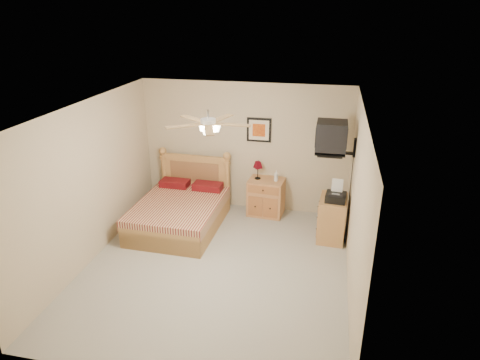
# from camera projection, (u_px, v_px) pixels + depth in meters

# --- Properties ---
(floor) EXTENTS (4.50, 4.50, 0.00)m
(floor) POSITION_uv_depth(u_px,v_px,m) (216.00, 267.00, 6.67)
(floor) COLOR #A09C91
(floor) RESTS_ON ground
(ceiling) EXTENTS (4.00, 4.50, 0.04)m
(ceiling) POSITION_uv_depth(u_px,v_px,m) (212.00, 109.00, 5.72)
(ceiling) COLOR white
(ceiling) RESTS_ON ground
(wall_back) EXTENTS (4.00, 0.04, 2.50)m
(wall_back) POSITION_uv_depth(u_px,v_px,m) (245.00, 147.00, 8.23)
(wall_back) COLOR #C8B593
(wall_back) RESTS_ON ground
(wall_front) EXTENTS (4.00, 0.04, 2.50)m
(wall_front) POSITION_uv_depth(u_px,v_px,m) (153.00, 287.00, 4.16)
(wall_front) COLOR #C8B593
(wall_front) RESTS_ON ground
(wall_left) EXTENTS (0.04, 4.50, 2.50)m
(wall_left) POSITION_uv_depth(u_px,v_px,m) (89.00, 183.00, 6.58)
(wall_left) COLOR #C8B593
(wall_left) RESTS_ON ground
(wall_right) EXTENTS (0.04, 4.50, 2.50)m
(wall_right) POSITION_uv_depth(u_px,v_px,m) (356.00, 207.00, 5.81)
(wall_right) COLOR #C8B593
(wall_right) RESTS_ON ground
(bed) EXTENTS (1.47, 1.90, 1.21)m
(bed) POSITION_uv_depth(u_px,v_px,m) (178.00, 197.00, 7.65)
(bed) COLOR #B8844A
(bed) RESTS_ON ground
(nightstand) EXTENTS (0.70, 0.55, 0.72)m
(nightstand) POSITION_uv_depth(u_px,v_px,m) (266.00, 197.00, 8.26)
(nightstand) COLOR #C17F41
(nightstand) RESTS_ON ground
(table_lamp) EXTENTS (0.20, 0.20, 0.35)m
(table_lamp) POSITION_uv_depth(u_px,v_px,m) (258.00, 170.00, 8.11)
(table_lamp) COLOR #5D0714
(table_lamp) RESTS_ON nightstand
(lotion_bottle) EXTENTS (0.10, 0.10, 0.21)m
(lotion_bottle) POSITION_uv_depth(u_px,v_px,m) (276.00, 176.00, 8.02)
(lotion_bottle) COLOR silver
(lotion_bottle) RESTS_ON nightstand
(framed_picture) EXTENTS (0.46, 0.04, 0.46)m
(framed_picture) POSITION_uv_depth(u_px,v_px,m) (259.00, 130.00, 8.02)
(framed_picture) COLOR black
(framed_picture) RESTS_ON wall_back
(dresser) EXTENTS (0.48, 0.67, 0.76)m
(dresser) POSITION_uv_depth(u_px,v_px,m) (332.00, 218.00, 7.37)
(dresser) COLOR #B88740
(dresser) RESTS_ON ground
(fax_machine) EXTENTS (0.36, 0.38, 0.35)m
(fax_machine) POSITION_uv_depth(u_px,v_px,m) (336.00, 191.00, 7.07)
(fax_machine) COLOR black
(fax_machine) RESTS_ON dresser
(magazine_lower) EXTENTS (0.20, 0.26, 0.02)m
(magazine_lower) POSITION_uv_depth(u_px,v_px,m) (331.00, 193.00, 7.40)
(magazine_lower) COLOR #ADA38B
(magazine_lower) RESTS_ON dresser
(magazine_upper) EXTENTS (0.27, 0.33, 0.02)m
(magazine_upper) POSITION_uv_depth(u_px,v_px,m) (332.00, 192.00, 7.40)
(magazine_upper) COLOR gray
(magazine_upper) RESTS_ON magazine_lower
(wall_tv) EXTENTS (0.56, 0.46, 0.58)m
(wall_tv) POSITION_uv_depth(u_px,v_px,m) (341.00, 138.00, 6.85)
(wall_tv) COLOR black
(wall_tv) RESTS_ON wall_right
(ceiling_fan) EXTENTS (1.14, 1.14, 0.28)m
(ceiling_fan) POSITION_uv_depth(u_px,v_px,m) (208.00, 123.00, 5.59)
(ceiling_fan) COLOR white
(ceiling_fan) RESTS_ON ceiling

